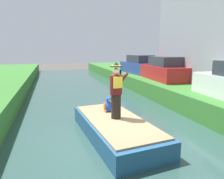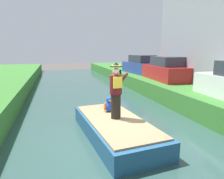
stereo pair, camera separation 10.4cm
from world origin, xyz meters
The scene contains 7 objects.
ground_plane centered at (0.00, 0.00, 0.00)m, with size 80.00×80.00×0.00m, color #4C4742.
canal_water centered at (0.00, 0.00, 0.05)m, with size 7.00×48.00×0.10m, color #2D4C47.
boat centered at (0.00, 0.03, 0.40)m, with size 2.20×4.36×0.61m.
person_pirate centered at (0.05, 0.12, 1.64)m, with size 0.61×0.42×1.85m.
parrot_plush centered at (0.01, 0.89, 0.95)m, with size 0.36×0.34×0.57m.
parked_car_red centered at (5.17, 5.65, 1.65)m, with size 1.93×4.09×1.50m.
parked_car_blue centered at (5.17, 9.57, 1.65)m, with size 2.00×4.12×1.50m.
Camera 1 is at (-1.95, -5.97, 2.95)m, focal length 32.31 mm.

